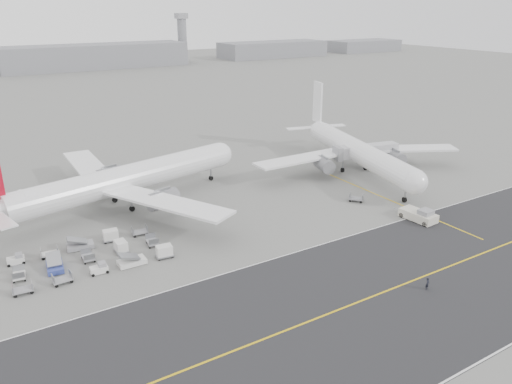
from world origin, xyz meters
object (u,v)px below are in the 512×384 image
airliner_b (356,150)px  jet_bridge (367,152)px  ground_crew_a (428,284)px  pushback_tug (419,215)px  control_tower (182,37)px  airliner_a (122,180)px

airliner_b → jet_bridge: 3.11m
jet_bridge → ground_crew_a: bearing=-111.3°
pushback_tug → ground_crew_a: pushback_tug is taller
control_tower → jet_bridge: (-60.52, -241.90, -11.85)m
jet_bridge → airliner_b: bearing=-177.6°
control_tower → ground_crew_a: control_tower is taller
ground_crew_a → pushback_tug: bearing=24.8°
airliner_a → ground_crew_a: airliner_a is taller
jet_bridge → pushback_tug: bearing=-101.7°
control_tower → jet_bridge: control_tower is taller
control_tower → ground_crew_a: size_ratio=17.13×
control_tower → airliner_b: control_tower is taller
airliner_a → ground_crew_a: size_ratio=29.47×
airliner_b → pushback_tug: bearing=-95.1°
control_tower → jet_bridge: size_ratio=1.85×
pushback_tug → ground_crew_a: 24.20m
ground_crew_a → jet_bridge: bearing=36.5°
control_tower → airliner_a: (-116.20, -234.18, -10.83)m
jet_bridge → control_tower: bearing=89.0°
jet_bridge → airliner_a: bearing=-174.9°
airliner_a → pushback_tug: airliner_a is taller
control_tower → airliner_b: 249.80m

